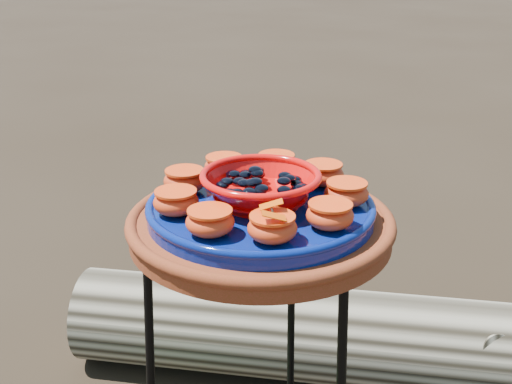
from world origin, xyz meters
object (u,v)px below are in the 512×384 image
(red_bowl, at_px, (261,189))
(driftwood_log, at_px, (328,336))
(terracotta_saucer, at_px, (260,227))
(cobalt_plate, at_px, (260,210))

(red_bowl, relative_size, driftwood_log, 0.13)
(terracotta_saucer, bearing_deg, red_bowl, 0.00)
(terracotta_saucer, distance_m, driftwood_log, 0.81)
(cobalt_plate, distance_m, driftwood_log, 0.83)
(terracotta_saucer, xyz_separation_m, red_bowl, (0.00, 0.00, 0.07))
(red_bowl, xyz_separation_m, driftwood_log, (0.01, 0.56, -0.65))
(cobalt_plate, height_order, driftwood_log, cobalt_plate)
(red_bowl, bearing_deg, driftwood_log, 89.40)
(driftwood_log, bearing_deg, red_bowl, -90.60)
(driftwood_log, bearing_deg, terracotta_saucer, -90.60)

